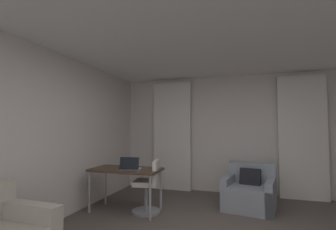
{
  "coord_description": "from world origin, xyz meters",
  "views": [
    {
      "loc": [
        0.27,
        -2.63,
        1.42
      ],
      "look_at": [
        -0.93,
        1.18,
        1.64
      ],
      "focal_mm": 26.13,
      "sensor_mm": 36.0,
      "label": 1
    }
  ],
  "objects": [
    {
      "name": "armchair",
      "position": [
        0.33,
        2.01,
        0.27
      ],
      "size": [
        0.97,
        0.91,
        0.78
      ],
      "color": "gray",
      "rests_on": "ground"
    },
    {
      "name": "wall_window",
      "position": [
        0.0,
        3.03,
        1.3
      ],
      "size": [
        5.12,
        0.06,
        2.6
      ],
      "color": "silver",
      "rests_on": "ground"
    },
    {
      "name": "curtain_right_panel",
      "position": [
        1.38,
        2.9,
        1.25
      ],
      "size": [
        0.9,
        0.06,
        2.5
      ],
      "color": "silver",
      "rests_on": "ground"
    },
    {
      "name": "ceiling",
      "position": [
        0.0,
        0.0,
        2.63
      ],
      "size": [
        5.12,
        6.12,
        0.06
      ],
      "primitive_type": "cube",
      "color": "white",
      "rests_on": "wall_left"
    },
    {
      "name": "wall_left",
      "position": [
        -2.53,
        0.0,
        1.3
      ],
      "size": [
        0.06,
        6.12,
        2.6
      ],
      "color": "silver",
      "rests_on": "ground"
    },
    {
      "name": "laptop",
      "position": [
        -1.58,
        1.13,
        0.77
      ],
      "size": [
        0.36,
        0.3,
        0.22
      ],
      "color": "#ADADB2",
      "rests_on": "desk"
    },
    {
      "name": "curtain_left_panel",
      "position": [
        -1.38,
        2.9,
        1.25
      ],
      "size": [
        0.9,
        0.06,
        2.5
      ],
      "color": "silver",
      "rests_on": "ground"
    },
    {
      "name": "desk_chair",
      "position": [
        -1.31,
        1.28,
        0.39
      ],
      "size": [
        0.48,
        0.48,
        0.88
      ],
      "color": "gray",
      "rests_on": "ground"
    },
    {
      "name": "desk",
      "position": [
        -1.71,
        1.23,
        0.66
      ],
      "size": [
        1.2,
        0.61,
        0.73
      ],
      "color": "#4C3828",
      "rests_on": "ground"
    }
  ]
}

